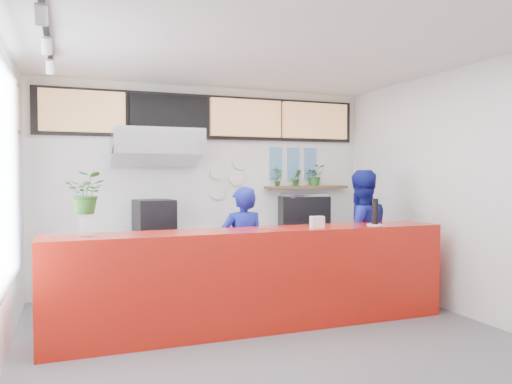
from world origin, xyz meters
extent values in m
plane|color=slate|center=(0.00, 0.00, 0.00)|extent=(5.00, 5.00, 0.00)
plane|color=silver|center=(0.00, 0.00, 3.00)|extent=(5.00, 5.00, 0.00)
plane|color=white|center=(0.00, 2.50, 1.50)|extent=(5.00, 0.00, 5.00)
plane|color=white|center=(2.50, 0.00, 1.50)|extent=(0.00, 5.00, 5.00)
cube|color=red|center=(0.00, 0.40, 0.55)|extent=(4.50, 0.60, 1.10)
cube|color=beige|center=(0.00, 2.49, 2.60)|extent=(5.00, 0.02, 0.80)
cube|color=#B2B5BA|center=(-0.80, 2.20, 0.45)|extent=(1.80, 0.60, 0.90)
cube|color=black|center=(-0.84, 2.20, 1.13)|extent=(0.56, 0.56, 0.45)
cube|color=#B2B5BA|center=(-0.80, 2.15, 2.15)|extent=(1.20, 0.70, 0.35)
cube|color=#B2B5BA|center=(-0.80, 2.15, 1.95)|extent=(1.20, 0.69, 0.31)
cube|color=#B2B5BA|center=(1.50, 2.20, 0.45)|extent=(1.80, 0.60, 0.90)
cube|color=black|center=(1.44, 2.20, 1.13)|extent=(0.83, 0.68, 0.47)
cube|color=#A7AAAF|center=(1.44, 2.20, 1.38)|extent=(0.63, 0.44, 0.06)
cube|color=brown|center=(1.60, 2.40, 1.50)|extent=(1.40, 0.18, 0.04)
cube|color=tan|center=(-1.75, 2.38, 2.55)|extent=(1.10, 0.10, 0.55)
cube|color=black|center=(-0.59, 2.38, 2.55)|extent=(1.10, 0.10, 0.55)
cube|color=tan|center=(0.57, 2.38, 2.55)|extent=(1.10, 0.10, 0.55)
cube|color=tan|center=(1.73, 2.38, 2.55)|extent=(1.10, 0.10, 0.55)
cube|color=black|center=(0.00, 2.46, 2.55)|extent=(4.80, 0.04, 0.65)
cube|color=silver|center=(-2.47, 0.30, 1.70)|extent=(0.04, 2.20, 1.90)
cube|color=#B2B5BA|center=(-2.45, 0.30, 1.70)|extent=(0.03, 2.30, 2.00)
cube|color=black|center=(-2.10, 0.00, 2.94)|extent=(0.05, 2.40, 0.04)
cylinder|color=silver|center=(0.15, 2.47, 1.75)|extent=(0.24, 0.03, 0.24)
cylinder|color=silver|center=(0.45, 2.47, 1.65)|extent=(0.24, 0.03, 0.24)
cylinder|color=silver|center=(0.15, 2.47, 1.45)|extent=(0.24, 0.03, 0.24)
cylinder|color=silver|center=(0.50, 2.47, 1.90)|extent=(0.24, 0.03, 0.24)
cube|color=#598CBF|center=(1.10, 2.48, 2.00)|extent=(0.20, 0.02, 0.25)
cube|color=#598CBF|center=(1.40, 2.48, 2.00)|extent=(0.20, 0.02, 0.25)
cube|color=#598CBF|center=(1.70, 2.48, 2.00)|extent=(0.20, 0.02, 0.25)
cube|color=#598CBF|center=(1.10, 2.48, 1.75)|extent=(0.20, 0.02, 0.25)
cube|color=#598CBF|center=(1.40, 2.48, 1.75)|extent=(0.20, 0.02, 0.25)
cube|color=#598CBF|center=(1.70, 2.48, 1.75)|extent=(0.20, 0.02, 0.25)
imported|color=navy|center=(0.05, 1.04, 0.78)|extent=(0.57, 0.38, 1.56)
imported|color=navy|center=(1.67, 0.95, 0.88)|extent=(0.91, 0.73, 1.76)
imported|color=#2A5F21|center=(1.09, 2.40, 1.67)|extent=(0.17, 0.13, 0.30)
imported|color=#2A5F21|center=(1.42, 2.40, 1.65)|extent=(0.15, 0.13, 0.26)
imported|color=#2A5F21|center=(1.75, 2.40, 1.69)|extent=(0.36, 0.34, 0.34)
cylinder|color=silver|center=(-1.77, 0.38, 1.20)|extent=(0.20, 0.20, 0.19)
imported|color=#2A5F21|center=(-1.77, 0.38, 1.53)|extent=(0.45, 0.41, 0.41)
cube|color=silver|center=(0.70, 0.31, 1.17)|extent=(0.16, 0.10, 0.13)
cylinder|color=silver|center=(1.46, 0.30, 1.11)|extent=(0.21, 0.21, 0.01)
cylinder|color=black|center=(1.46, 0.30, 1.27)|extent=(0.08, 0.08, 0.30)
camera|label=1|loc=(-1.93, -4.72, 1.71)|focal=35.00mm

